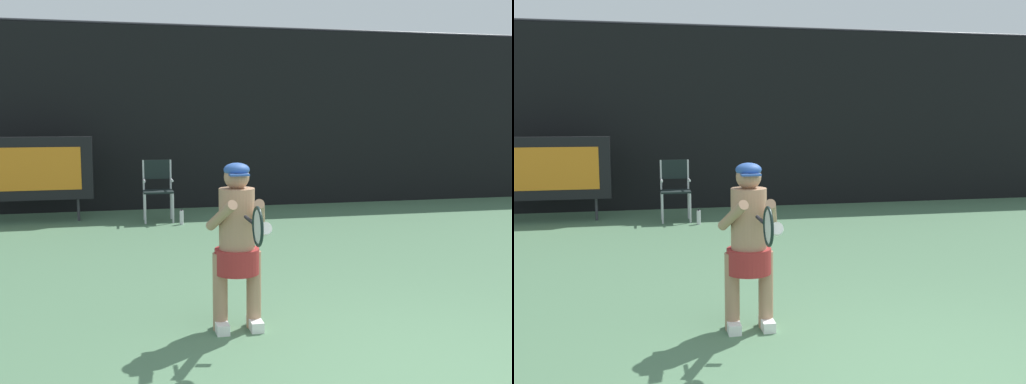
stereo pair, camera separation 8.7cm
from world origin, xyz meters
TOP-DOWN VIEW (x-y plane):
  - backdrop_screen at (0.00, 8.50)m, footprint 18.00×0.12m
  - scoreboard at (-3.66, 7.41)m, footprint 2.20×0.21m
  - umpire_chair at (-1.45, 7.08)m, footprint 0.52×0.44m
  - water_bottle at (-1.08, 6.63)m, footprint 0.07×0.07m
  - tennis_player at (-1.12, 1.48)m, footprint 0.53×0.61m
  - tennis_racket at (-1.08, 0.88)m, footprint 0.03×0.60m

SIDE VIEW (x-z plane):
  - water_bottle at x=-1.08m, z-range -0.01..0.26m
  - umpire_chair at x=-1.45m, z-range 0.08..1.16m
  - tennis_player at x=-1.12m, z-range 0.06..1.53m
  - scoreboard at x=-3.66m, z-range 0.20..1.70m
  - tennis_racket at x=-1.08m, z-range 0.87..1.19m
  - backdrop_screen at x=0.00m, z-range -0.02..3.64m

